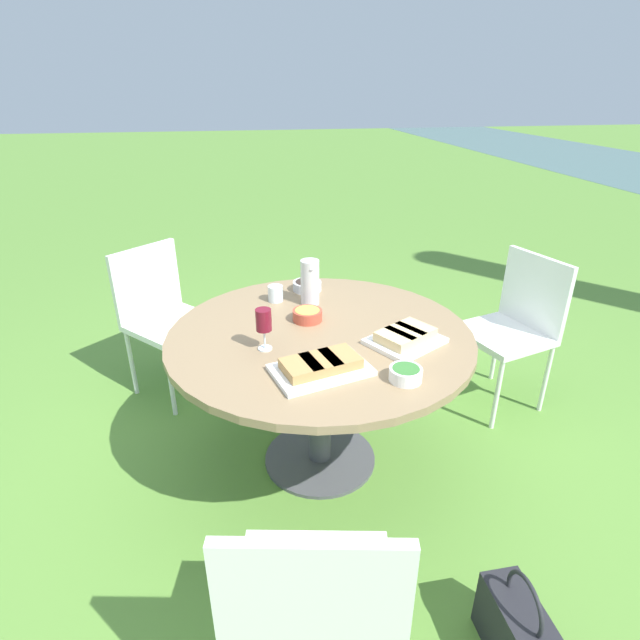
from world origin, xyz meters
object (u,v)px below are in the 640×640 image
object	(u,v)px
wine_glass	(264,322)
handbag	(517,633)
water_pitcher	(310,282)
chair_near_left	(314,607)
dining_table	(320,352)
chair_far_back	(162,310)
chair_near_right	(515,320)

from	to	relation	value
wine_glass	handbag	xyz separation A→B (m)	(0.96, 0.71, -0.73)
handbag	water_pitcher	bearing A→B (deg)	-162.50
chair_near_left	wine_glass	world-z (taller)	wine_glass
wine_glass	water_pitcher	bearing A→B (deg)	149.02
dining_table	wine_glass	distance (m)	0.36
dining_table	wine_glass	xyz separation A→B (m)	(0.11, -0.26, 0.23)
wine_glass	handbag	distance (m)	1.40
dining_table	chair_far_back	size ratio (longest dim) A/B	1.54
handbag	chair_near_right	bearing A→B (deg)	152.48
dining_table	chair_near_left	world-z (taller)	chair_near_left
chair_far_back	handbag	world-z (taller)	chair_far_back
chair_near_right	handbag	world-z (taller)	chair_near_right
chair_near_left	chair_near_right	size ratio (longest dim) A/B	1.00
chair_far_back	wine_glass	bearing A→B (deg)	29.13
chair_near_right	chair_far_back	world-z (taller)	same
chair_near_right	wine_glass	bearing A→B (deg)	-72.50
water_pitcher	handbag	distance (m)	1.63
dining_table	chair_far_back	xyz separation A→B (m)	(-0.85, -0.80, -0.10)
chair_far_back	dining_table	bearing A→B (deg)	42.93
dining_table	wine_glass	bearing A→B (deg)	-66.09
chair_near_left	handbag	size ratio (longest dim) A/B	2.42
wine_glass	chair_near_right	bearing A→B (deg)	107.50
dining_table	chair_near_right	xyz separation A→B (m)	(-0.34, 1.19, -0.10)
dining_table	chair_far_back	distance (m)	1.17
chair_near_left	chair_near_right	distance (m)	2.05
chair_near_left	wine_glass	xyz separation A→B (m)	(-1.03, -0.03, 0.33)
dining_table	wine_glass	world-z (taller)	wine_glass
chair_near_left	wine_glass	size ratio (longest dim) A/B	4.87
chair_near_left	wine_glass	distance (m)	1.08
dining_table	chair_near_right	world-z (taller)	chair_near_right
dining_table	chair_near_right	distance (m)	1.24
chair_far_back	water_pitcher	bearing A→B (deg)	56.78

